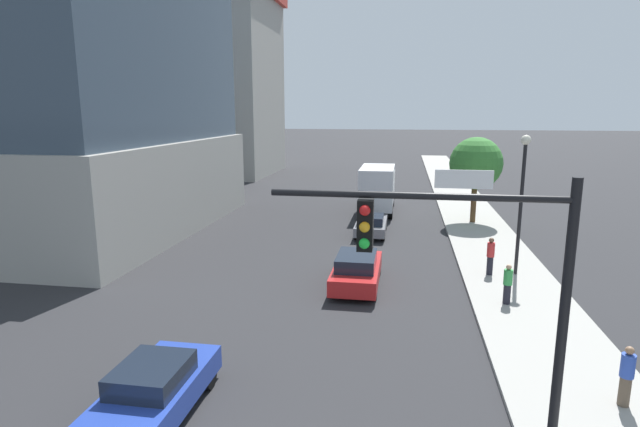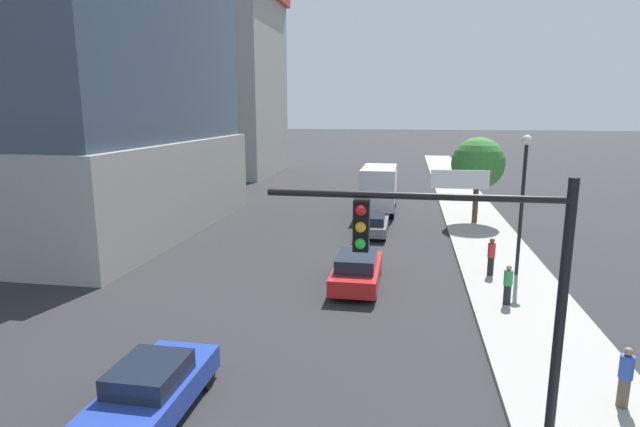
{
  "view_description": "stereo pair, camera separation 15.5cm",
  "coord_description": "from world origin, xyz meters",
  "px_view_note": "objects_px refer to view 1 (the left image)",
  "views": [
    {
      "loc": [
        3.65,
        -6.71,
        7.58
      ],
      "look_at": [
        0.32,
        13.35,
        3.42
      ],
      "focal_mm": 28.49,
      "sensor_mm": 36.0,
      "label": 1
    },
    {
      "loc": [
        3.8,
        -6.68,
        7.58
      ],
      "look_at": [
        0.32,
        13.35,
        3.42
      ],
      "focal_mm": 28.49,
      "sensor_mm": 36.0,
      "label": 2
    }
  ],
  "objects_px": {
    "car_gray": "(371,224)",
    "box_truck": "(378,187)",
    "street_lamp": "(522,186)",
    "traffic_light_pole": "(471,268)",
    "car_blue": "(153,392)",
    "construction_building": "(204,64)",
    "car_red": "(357,270)",
    "pedestrian_red_shirt": "(490,256)",
    "street_tree": "(476,164)",
    "pedestrian_green_shirt": "(508,284)",
    "pedestrian_blue_shirt": "(626,376)"
  },
  "relations": [
    {
      "from": "street_lamp",
      "to": "car_gray",
      "type": "bearing_deg",
      "value": 135.62
    },
    {
      "from": "car_red",
      "to": "pedestrian_red_shirt",
      "type": "distance_m",
      "value": 6.3
    },
    {
      "from": "box_truck",
      "to": "pedestrian_green_shirt",
      "type": "height_order",
      "value": "box_truck"
    },
    {
      "from": "car_blue",
      "to": "car_gray",
      "type": "xyz_separation_m",
      "value": [
        4.08,
        19.99,
        -0.06
      ]
    },
    {
      "from": "traffic_light_pole",
      "to": "car_red",
      "type": "bearing_deg",
      "value": 106.33
    },
    {
      "from": "box_truck",
      "to": "traffic_light_pole",
      "type": "bearing_deg",
      "value": -83.29
    },
    {
      "from": "street_tree",
      "to": "pedestrian_green_shirt",
      "type": "bearing_deg",
      "value": -92.2
    },
    {
      "from": "street_lamp",
      "to": "car_blue",
      "type": "xyz_separation_m",
      "value": [
        -11.22,
        -13.01,
        -3.54
      ]
    },
    {
      "from": "street_tree",
      "to": "pedestrian_blue_shirt",
      "type": "bearing_deg",
      "value": -87.29
    },
    {
      "from": "pedestrian_blue_shirt",
      "to": "box_truck",
      "type": "bearing_deg",
      "value": 107.06
    },
    {
      "from": "pedestrian_green_shirt",
      "to": "box_truck",
      "type": "bearing_deg",
      "value": 108.41
    },
    {
      "from": "construction_building",
      "to": "car_red",
      "type": "distance_m",
      "value": 45.14
    },
    {
      "from": "car_blue",
      "to": "car_gray",
      "type": "bearing_deg",
      "value": 78.46
    },
    {
      "from": "pedestrian_red_shirt",
      "to": "traffic_light_pole",
      "type": "bearing_deg",
      "value": -101.35
    },
    {
      "from": "box_truck",
      "to": "street_tree",
      "type": "bearing_deg",
      "value": -23.97
    },
    {
      "from": "pedestrian_green_shirt",
      "to": "traffic_light_pole",
      "type": "bearing_deg",
      "value": -105.9
    },
    {
      "from": "traffic_light_pole",
      "to": "car_blue",
      "type": "height_order",
      "value": "traffic_light_pole"
    },
    {
      "from": "box_truck",
      "to": "pedestrian_red_shirt",
      "type": "bearing_deg",
      "value": -67.71
    },
    {
      "from": "street_tree",
      "to": "traffic_light_pole",
      "type": "bearing_deg",
      "value": -97.65
    },
    {
      "from": "pedestrian_green_shirt",
      "to": "street_lamp",
      "type": "bearing_deg",
      "value": 74.05
    },
    {
      "from": "pedestrian_red_shirt",
      "to": "pedestrian_blue_shirt",
      "type": "bearing_deg",
      "value": -80.69
    },
    {
      "from": "street_lamp",
      "to": "box_truck",
      "type": "height_order",
      "value": "street_lamp"
    },
    {
      "from": "car_red",
      "to": "pedestrian_blue_shirt",
      "type": "distance_m",
      "value": 11.25
    },
    {
      "from": "construction_building",
      "to": "box_truck",
      "type": "relative_size",
      "value": 4.1
    },
    {
      "from": "pedestrian_blue_shirt",
      "to": "pedestrian_green_shirt",
      "type": "bearing_deg",
      "value": 103.4
    },
    {
      "from": "construction_building",
      "to": "pedestrian_blue_shirt",
      "type": "xyz_separation_m",
      "value": [
        29.33,
        -45.95,
        -11.92
      ]
    },
    {
      "from": "car_gray",
      "to": "box_truck",
      "type": "bearing_deg",
      "value": 90.0
    },
    {
      "from": "car_gray",
      "to": "pedestrian_green_shirt",
      "type": "distance_m",
      "value": 12.46
    },
    {
      "from": "traffic_light_pole",
      "to": "car_red",
      "type": "xyz_separation_m",
      "value": [
        -3.26,
        11.13,
        -3.76
      ]
    },
    {
      "from": "car_red",
      "to": "pedestrian_green_shirt",
      "type": "distance_m",
      "value": 6.19
    },
    {
      "from": "car_blue",
      "to": "pedestrian_red_shirt",
      "type": "relative_size",
      "value": 2.62
    },
    {
      "from": "street_tree",
      "to": "car_blue",
      "type": "distance_m",
      "value": 26.67
    },
    {
      "from": "car_red",
      "to": "pedestrian_red_shirt",
      "type": "xyz_separation_m",
      "value": [
        5.92,
        2.14,
        0.3
      ]
    },
    {
      "from": "traffic_light_pole",
      "to": "car_blue",
      "type": "xyz_separation_m",
      "value": [
        -7.34,
        0.58,
        -3.78
      ]
    },
    {
      "from": "car_blue",
      "to": "pedestrian_red_shirt",
      "type": "bearing_deg",
      "value": 51.75
    },
    {
      "from": "street_tree",
      "to": "pedestrian_green_shirt",
      "type": "xyz_separation_m",
      "value": [
        -0.58,
        -15.13,
        -3.14
      ]
    },
    {
      "from": "car_blue",
      "to": "pedestrian_blue_shirt",
      "type": "relative_size",
      "value": 2.82
    },
    {
      "from": "traffic_light_pole",
      "to": "box_truck",
      "type": "height_order",
      "value": "traffic_light_pole"
    },
    {
      "from": "street_lamp",
      "to": "pedestrian_green_shirt",
      "type": "xyz_separation_m",
      "value": [
        -1.12,
        -3.93,
        -3.31
      ]
    },
    {
      "from": "construction_building",
      "to": "traffic_light_pole",
      "type": "bearing_deg",
      "value": -62.92
    },
    {
      "from": "construction_building",
      "to": "street_lamp",
      "type": "relative_size",
      "value": 4.75
    },
    {
      "from": "traffic_light_pole",
      "to": "car_blue",
      "type": "bearing_deg",
      "value": 175.52
    },
    {
      "from": "street_tree",
      "to": "car_red",
      "type": "relative_size",
      "value": 1.2
    },
    {
      "from": "car_red",
      "to": "box_truck",
      "type": "bearing_deg",
      "value": 90.0
    },
    {
      "from": "traffic_light_pole",
      "to": "pedestrian_red_shirt",
      "type": "relative_size",
      "value": 3.61
    },
    {
      "from": "street_tree",
      "to": "box_truck",
      "type": "relative_size",
      "value": 0.77
    },
    {
      "from": "pedestrian_green_shirt",
      "to": "pedestrian_blue_shirt",
      "type": "xyz_separation_m",
      "value": [
        1.62,
        -6.8,
        0.01
      ]
    },
    {
      "from": "street_tree",
      "to": "box_truck",
      "type": "distance_m",
      "value": 7.52
    },
    {
      "from": "traffic_light_pole",
      "to": "pedestrian_green_shirt",
      "type": "distance_m",
      "value": 10.65
    },
    {
      "from": "street_tree",
      "to": "car_red",
      "type": "distance_m",
      "value": 15.53
    }
  ]
}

